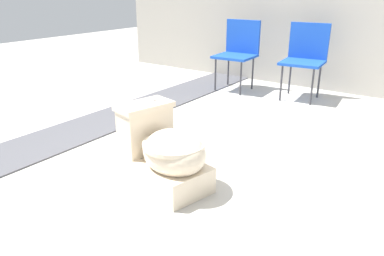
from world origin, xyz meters
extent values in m
plane|color=#B7B2A8|center=(0.00, 0.00, 0.00)|extent=(14.00, 14.00, 0.00)
cube|color=#4C4C51|center=(-1.19, 0.50, 0.01)|extent=(0.56, 8.00, 0.01)
cube|color=beige|center=(0.05, -0.12, 0.09)|extent=(0.66, 0.47, 0.17)
ellipsoid|color=beige|center=(0.15, -0.14, 0.26)|extent=(0.51, 0.45, 0.28)
cylinder|color=beige|center=(0.15, -0.14, 0.32)|extent=(0.47, 0.47, 0.03)
cube|color=beige|center=(-0.16, -0.07, 0.32)|extent=(0.25, 0.37, 0.30)
cube|color=beige|center=(-0.16, -0.07, 0.49)|extent=(0.28, 0.40, 0.04)
cylinder|color=silver|center=(-0.14, 0.01, 0.51)|extent=(0.02, 0.02, 0.01)
cube|color=#1947B2|center=(-0.76, 2.20, 0.42)|extent=(0.46, 0.46, 0.03)
cube|color=#1947B2|center=(-0.77, 2.40, 0.64)|extent=(0.44, 0.06, 0.40)
cylinder|color=#38383D|center=(-0.58, 2.04, 0.20)|extent=(0.02, 0.02, 0.40)
cylinder|color=#38383D|center=(-0.92, 2.02, 0.20)|extent=(0.02, 0.02, 0.40)
cylinder|color=#38383D|center=(-0.60, 2.38, 0.20)|extent=(0.02, 0.02, 0.40)
cylinder|color=#38383D|center=(-0.94, 2.36, 0.20)|extent=(0.02, 0.02, 0.40)
cube|color=#1947B2|center=(0.04, 2.30, 0.42)|extent=(0.48, 0.48, 0.03)
cube|color=#1947B2|center=(0.02, 2.50, 0.64)|extent=(0.44, 0.08, 0.40)
cylinder|color=#38383D|center=(0.23, 2.15, 0.20)|extent=(0.02, 0.02, 0.40)
cylinder|color=#38383D|center=(-0.11, 2.11, 0.20)|extent=(0.02, 0.02, 0.40)
cylinder|color=#38383D|center=(0.19, 2.48, 0.20)|extent=(0.02, 0.02, 0.40)
cylinder|color=#38383D|center=(-0.14, 2.45, 0.20)|extent=(0.02, 0.02, 0.40)
camera|label=1|loc=(1.46, -1.79, 1.22)|focal=35.00mm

